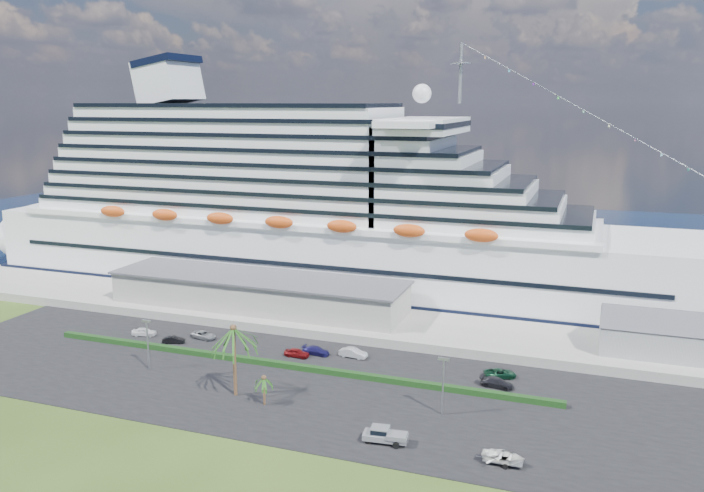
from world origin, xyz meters
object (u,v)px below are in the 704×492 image
at_px(parked_car_3, 316,351).
at_px(boat_trailer, 503,456).
at_px(pickup_truck, 385,435).
at_px(cruise_ship, 319,216).

xyz_separation_m(parked_car_3, boat_trailer, (35.00, -25.92, 0.41)).
relative_size(parked_car_3, pickup_truck, 0.81).
xyz_separation_m(cruise_ship, boat_trailer, (51.25, -66.72, -15.47)).
distance_m(cruise_ship, boat_trailer, 85.54).
height_order(cruise_ship, parked_car_3, cruise_ship).
relative_size(cruise_ship, boat_trailer, 33.21).
distance_m(cruise_ship, pickup_truck, 77.22).
bearing_deg(pickup_truck, cruise_ship, 118.77).
relative_size(cruise_ship, parked_car_3, 40.07).
distance_m(parked_car_3, pickup_truck, 32.53).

